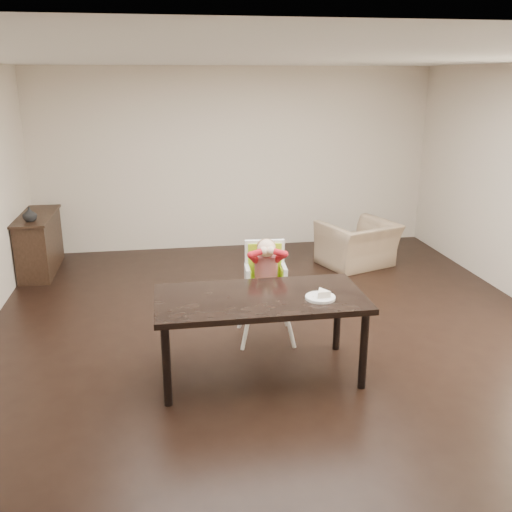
{
  "coord_description": "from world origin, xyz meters",
  "views": [
    {
      "loc": [
        -1.1,
        -5.07,
        2.55
      ],
      "look_at": [
        -0.25,
        0.05,
        0.91
      ],
      "focal_mm": 40.0,
      "sensor_mm": 36.0,
      "label": 1
    }
  ],
  "objects": [
    {
      "name": "armchair",
      "position": [
        1.55,
        2.22,
        0.42
      ],
      "size": [
        1.11,
        0.91,
        0.83
      ],
      "primitive_type": "imported",
      "rotation": [
        0.0,
        0.0,
        3.49
      ],
      "color": "#967D5F",
      "rests_on": "ground"
    },
    {
      "name": "plate",
      "position": [
        0.18,
        -0.73,
        0.78
      ],
      "size": [
        0.33,
        0.33,
        0.07
      ],
      "rotation": [
        0.0,
        0.0,
        -0.34
      ],
      "color": "white",
      "rests_on": "dining_table"
    },
    {
      "name": "ground",
      "position": [
        0.0,
        0.0,
        0.0
      ],
      "size": [
        7.0,
        7.0,
        0.0
      ],
      "primitive_type": "plane",
      "color": "black",
      "rests_on": "ground"
    },
    {
      "name": "sideboard",
      "position": [
        -2.78,
        2.7,
        0.4
      ],
      "size": [
        0.44,
        1.26,
        0.79
      ],
      "color": "black",
      "rests_on": "ground"
    },
    {
      "name": "dining_table",
      "position": [
        -0.32,
        -0.58,
        0.67
      ],
      "size": [
        1.8,
        0.9,
        0.75
      ],
      "color": "black",
      "rests_on": "ground"
    },
    {
      "name": "high_chair",
      "position": [
        -0.13,
        0.18,
        0.74
      ],
      "size": [
        0.47,
        0.47,
        1.05
      ],
      "rotation": [
        0.0,
        0.0,
        -0.08
      ],
      "color": "white",
      "rests_on": "ground"
    },
    {
      "name": "vase",
      "position": [
        -2.78,
        2.34,
        0.88
      ],
      "size": [
        0.23,
        0.24,
        0.18
      ],
      "primitive_type": "imported",
      "rotation": [
        0.0,
        0.0,
        0.39
      ],
      "color": "#99999E",
      "rests_on": "sideboard"
    },
    {
      "name": "room_walls",
      "position": [
        0.0,
        0.0,
        1.86
      ],
      "size": [
        6.02,
        7.02,
        2.71
      ],
      "color": "beige",
      "rests_on": "ground"
    }
  ]
}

